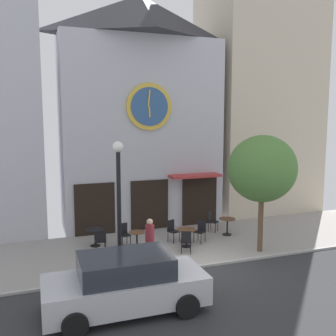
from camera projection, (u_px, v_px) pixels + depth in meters
ground_plane at (212, 277)px, 12.52m from camera, size 24.06×11.79×0.13m
clock_building at (141, 109)px, 18.33m from camera, size 7.56×3.85×10.76m
neighbor_building_right at (258, 70)px, 21.45m from camera, size 5.88×4.72×15.53m
street_lamp at (119, 207)px, 12.63m from camera, size 0.36×0.36×4.40m
street_tree at (262, 169)px, 14.48m from camera, size 2.68×2.41×4.50m
cafe_table_rightmost at (95, 234)px, 15.41m from camera, size 0.72×0.72×0.72m
cafe_table_center_left at (137, 238)px, 14.93m from camera, size 0.62×0.62×0.75m
cafe_table_leftmost at (186, 234)px, 15.35m from camera, size 0.76×0.76×0.72m
cafe_table_center_right at (227, 223)px, 16.88m from camera, size 0.72×0.72×0.74m
cafe_chair_by_entrance at (124, 233)px, 15.51m from camera, size 0.47×0.47×0.90m
cafe_chair_facing_street at (172, 229)px, 16.00m from camera, size 0.53×0.53×0.90m
cafe_chair_near_lamp at (201, 229)px, 15.94m from camera, size 0.56×0.56×0.90m
cafe_chair_facing_wall at (186, 240)px, 14.56m from camera, size 0.52×0.52×0.90m
cafe_chair_curbside at (101, 239)px, 14.64m from camera, size 0.42×0.42×0.90m
cafe_chair_corner at (211, 220)px, 17.44m from camera, size 0.57×0.57×0.90m
pedestrian_maroon at (150, 241)px, 13.39m from camera, size 0.38×0.38×1.67m
parked_car_silver at (125, 283)px, 10.23m from camera, size 4.32×2.06×1.55m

